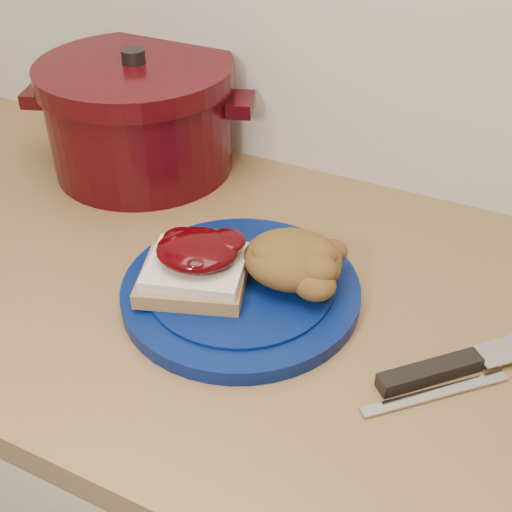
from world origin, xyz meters
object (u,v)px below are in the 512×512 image
at_px(dutch_oven, 140,116).
at_px(pepper_grinder, 169,142).
at_px(plate, 241,291).
at_px(chef_knife, 464,362).
at_px(butter_knife, 436,393).

height_order(dutch_oven, pepper_grinder, dutch_oven).
bearing_deg(plate, chef_knife, -0.17).
bearing_deg(pepper_grinder, plate, -41.75).
distance_m(plate, dutch_oven, 0.36).
xyz_separation_m(plate, pepper_grinder, (-0.21, 0.19, 0.06)).
bearing_deg(butter_knife, pepper_grinder, 108.40).
relative_size(chef_knife, dutch_oven, 0.64).
relative_size(dutch_oven, pepper_grinder, 2.79).
xyz_separation_m(chef_knife, dutch_oven, (-0.54, 0.22, 0.08)).
relative_size(plate, dutch_oven, 0.76).
distance_m(plate, chef_knife, 0.26).
bearing_deg(plate, dutch_oven, 142.17).
bearing_deg(chef_knife, pepper_grinder, 112.64).
height_order(plate, dutch_oven, dutch_oven).
relative_size(chef_knife, pepper_grinder, 1.78).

